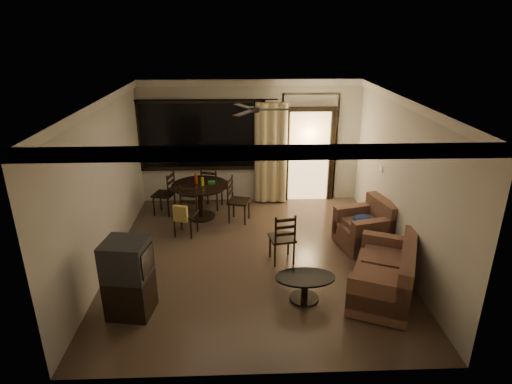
{
  "coord_description": "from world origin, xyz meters",
  "views": [
    {
      "loc": [
        -0.24,
        -6.7,
        3.89
      ],
      "look_at": [
        0.03,
        0.2,
        1.18
      ],
      "focal_mm": 30.0,
      "sensor_mm": 36.0,
      "label": 1
    }
  ],
  "objects_px": {
    "dining_chair_west": "(165,201)",
    "dining_table": "(200,192)",
    "dining_chair_north": "(212,196)",
    "armchair": "(367,228)",
    "dining_chair_south": "(186,220)",
    "side_chair": "(282,247)",
    "dining_chair_east": "(238,208)",
    "coffee_table": "(305,284)",
    "sofa": "(387,276)",
    "tv_cabinet": "(129,278)"
  },
  "relations": [
    {
      "from": "dining_chair_west",
      "to": "dining_table",
      "type": "bearing_deg",
      "value": 90.08
    },
    {
      "from": "dining_chair_north",
      "to": "armchair",
      "type": "xyz_separation_m",
      "value": [
        2.99,
        -1.93,
        0.08
      ]
    },
    {
      "from": "dining_chair_south",
      "to": "side_chair",
      "type": "height_order",
      "value": "dining_chair_south"
    },
    {
      "from": "dining_chair_east",
      "to": "side_chair",
      "type": "xyz_separation_m",
      "value": [
        0.76,
        -1.69,
        -0.0
      ]
    },
    {
      "from": "coffee_table",
      "to": "dining_chair_west",
      "type": "bearing_deg",
      "value": 128.45
    },
    {
      "from": "dining_table",
      "to": "coffee_table",
      "type": "relative_size",
      "value": 1.33
    },
    {
      "from": "sofa",
      "to": "side_chair",
      "type": "relative_size",
      "value": 1.9
    },
    {
      "from": "dining_table",
      "to": "dining_chair_south",
      "type": "relative_size",
      "value": 1.26
    },
    {
      "from": "dining_chair_east",
      "to": "sofa",
      "type": "bearing_deg",
      "value": -125.26
    },
    {
      "from": "dining_chair_east",
      "to": "side_chair",
      "type": "height_order",
      "value": "dining_chair_east"
    },
    {
      "from": "sofa",
      "to": "coffee_table",
      "type": "relative_size",
      "value": 1.99
    },
    {
      "from": "sofa",
      "to": "side_chair",
      "type": "bearing_deg",
      "value": 167.68
    },
    {
      "from": "armchair",
      "to": "dining_chair_north",
      "type": "bearing_deg",
      "value": 133.02
    },
    {
      "from": "dining_chair_east",
      "to": "side_chair",
      "type": "distance_m",
      "value": 1.86
    },
    {
      "from": "dining_chair_south",
      "to": "dining_chair_north",
      "type": "bearing_deg",
      "value": 87.24
    },
    {
      "from": "dining_chair_north",
      "to": "side_chair",
      "type": "distance_m",
      "value": 2.78
    },
    {
      "from": "dining_chair_north",
      "to": "coffee_table",
      "type": "distance_m",
      "value": 3.9
    },
    {
      "from": "sofa",
      "to": "coffee_table",
      "type": "xyz_separation_m",
      "value": [
        -1.26,
        -0.06,
        -0.08
      ]
    },
    {
      "from": "armchair",
      "to": "side_chair",
      "type": "xyz_separation_m",
      "value": [
        -1.63,
        -0.49,
        -0.09
      ]
    },
    {
      "from": "armchair",
      "to": "sofa",
      "type": "bearing_deg",
      "value": -109.12
    },
    {
      "from": "dining_table",
      "to": "dining_chair_north",
      "type": "height_order",
      "value": "dining_table"
    },
    {
      "from": "armchair",
      "to": "coffee_table",
      "type": "xyz_separation_m",
      "value": [
        -1.4,
        -1.63,
        -0.1
      ]
    },
    {
      "from": "tv_cabinet",
      "to": "armchair",
      "type": "bearing_deg",
      "value": 33.63
    },
    {
      "from": "dining_chair_north",
      "to": "armchair",
      "type": "height_order",
      "value": "dining_chair_north"
    },
    {
      "from": "coffee_table",
      "to": "dining_chair_east",
      "type": "bearing_deg",
      "value": 109.34
    },
    {
      "from": "dining_chair_south",
      "to": "dining_table",
      "type": "bearing_deg",
      "value": 89.89
    },
    {
      "from": "dining_chair_west",
      "to": "armchair",
      "type": "relative_size",
      "value": 0.89
    },
    {
      "from": "dining_chair_west",
      "to": "dining_chair_east",
      "type": "xyz_separation_m",
      "value": [
        1.61,
        -0.45,
        0.0
      ]
    },
    {
      "from": "side_chair",
      "to": "coffee_table",
      "type": "bearing_deg",
      "value": 91.33
    },
    {
      "from": "dining_chair_south",
      "to": "tv_cabinet",
      "type": "relative_size",
      "value": 0.83
    },
    {
      "from": "armchair",
      "to": "dining_chair_east",
      "type": "bearing_deg",
      "value": 139.25
    },
    {
      "from": "dining_chair_west",
      "to": "sofa",
      "type": "xyz_separation_m",
      "value": [
        3.86,
        -3.22,
        0.06
      ]
    },
    {
      "from": "dining_table",
      "to": "tv_cabinet",
      "type": "xyz_separation_m",
      "value": [
        -0.73,
        -3.28,
        -0.01
      ]
    },
    {
      "from": "dining_chair_east",
      "to": "coffee_table",
      "type": "xyz_separation_m",
      "value": [
        0.99,
        -2.83,
        -0.02
      ]
    },
    {
      "from": "armchair",
      "to": "coffee_table",
      "type": "relative_size",
      "value": 1.19
    },
    {
      "from": "tv_cabinet",
      "to": "coffee_table",
      "type": "xyz_separation_m",
      "value": [
        2.53,
        0.22,
        -0.31
      ]
    },
    {
      "from": "dining_chair_north",
      "to": "tv_cabinet",
      "type": "distance_m",
      "value": 3.91
    },
    {
      "from": "dining_chair_east",
      "to": "tv_cabinet",
      "type": "relative_size",
      "value": 0.83
    },
    {
      "from": "dining_chair_south",
      "to": "armchair",
      "type": "distance_m",
      "value": 3.48
    },
    {
      "from": "dining_chair_west",
      "to": "side_chair",
      "type": "relative_size",
      "value": 1.01
    },
    {
      "from": "side_chair",
      "to": "tv_cabinet",
      "type": "bearing_deg",
      "value": 20.29
    },
    {
      "from": "dining_chair_north",
      "to": "dining_chair_east",
      "type": "bearing_deg",
      "value": 144.71
    },
    {
      "from": "dining_table",
      "to": "sofa",
      "type": "xyz_separation_m",
      "value": [
        3.06,
        -2.99,
        -0.25
      ]
    },
    {
      "from": "dining_chair_west",
      "to": "coffee_table",
      "type": "height_order",
      "value": "dining_chair_west"
    },
    {
      "from": "dining_chair_west",
      "to": "dining_chair_south",
      "type": "xyz_separation_m",
      "value": [
        0.58,
        -1.05,
        0.02
      ]
    },
    {
      "from": "dining_chair_west",
      "to": "armchair",
      "type": "height_order",
      "value": "dining_chair_west"
    },
    {
      "from": "dining_chair_south",
      "to": "tv_cabinet",
      "type": "distance_m",
      "value": 2.52
    },
    {
      "from": "dining_chair_west",
      "to": "side_chair",
      "type": "height_order",
      "value": "dining_chair_west"
    },
    {
      "from": "dining_chair_east",
      "to": "coffee_table",
      "type": "bearing_deg",
      "value": -145.06
    },
    {
      "from": "tv_cabinet",
      "to": "coffee_table",
      "type": "height_order",
      "value": "tv_cabinet"
    }
  ]
}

